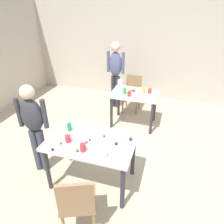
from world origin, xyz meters
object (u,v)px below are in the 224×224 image
Objects in this scene: dining_table_near at (91,147)px; pitcher_far at (120,85)px; soda_can at (69,127)px; mixing_bowl at (99,154)px; dining_table_far at (134,98)px; chair_far_table at (133,91)px; chair_near_table at (78,201)px; person_girl_near at (34,123)px; person_adult_far at (115,70)px.

pitcher_far is at bearing 93.08° from dining_table_near.
pitcher_far is (0.29, 1.74, 0.05)m from soda_can.
mixing_bowl is 1.67× the size of soda_can.
chair_far_table reaches higher than dining_table_far.
chair_near_table is at bearing -84.71° from pitcher_far.
pitcher_far is (0.78, 1.89, -0.01)m from person_girl_near.
pitcher_far reaches higher than chair_near_table.
soda_can is at bearing -100.66° from chair_far_table.
dining_table_near is 9.84× the size of soda_can.
mixing_bowl reaches higher than dining_table_near.
dining_table_near is 0.74× the size of person_adult_far.
mixing_bowl is at bearing -90.58° from dining_table_far.
chair_far_table is 7.13× the size of soda_can.
chair_far_table is 4.01× the size of pitcher_far.
dining_table_far is 0.42m from pitcher_far.
person_girl_near is (-0.88, -0.01, 0.22)m from dining_table_near.
person_girl_near is at bearing -110.47° from chair_far_table.
dining_table_near is at bearing 0.55° from person_girl_near.
dining_table_far is at bearing 87.86° from chair_near_table.
mixing_bowl is (1.10, -0.26, -0.08)m from person_girl_near.
dining_table_far is 2.14m from person_girl_near.
chair_far_table is 4.27× the size of mixing_bowl.
dining_table_near is 1.38× the size of chair_far_table.
chair_far_table is 0.53× the size of person_adult_far.
dining_table_far is at bearing 82.47° from dining_table_near.
person_girl_near is 11.93× the size of soda_can.
dining_table_near is 2.50m from chair_far_table.
person_adult_far is 0.70m from pitcher_far.
chair_near_table is 0.57m from mixing_bowl.
dining_table_far is 1.11× the size of chair_far_table.
mixing_bowl is at bearing -50.76° from dining_table_near.
dining_table_near is 2.56m from person_adult_far.
dining_table_far is 4.44× the size of pitcher_far.
dining_table_near is 1.81m from dining_table_far.
person_adult_far is 2.85m from mixing_bowl.
person_adult_far reaches higher than chair_near_table.
dining_table_near is 0.78m from chair_near_table.
soda_can reaches higher than dining_table_far.
soda_can is (-0.53, 0.89, 0.31)m from chair_near_table.
mixing_bowl is at bearing -33.65° from soda_can.
pitcher_far is (-0.24, 2.63, 0.36)m from chair_near_table.
chair_far_table is (0.05, 2.50, -0.15)m from dining_table_near.
chair_near_table is 7.13× the size of soda_can.
person_girl_near is 2.57m from person_adult_far.
dining_table_near is 1.24× the size of dining_table_far.
mixing_bowl is at bearing 81.21° from chair_near_table.
dining_table_near and dining_table_far have the same top height.
mixing_bowl is 0.73m from soda_can.
person_girl_near is (-0.93, -2.50, 0.37)m from chair_far_table.
soda_can is (-0.44, -2.36, 0.31)m from chair_far_table.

